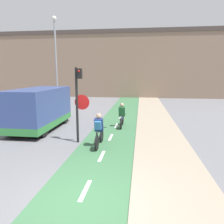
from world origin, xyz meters
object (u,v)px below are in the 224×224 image
at_px(cyclist_far, 122,116).
at_px(cyclist_near, 99,131).
at_px(street_lamp_far, 56,56).
at_px(van, 40,109).
at_px(traffic_light_pole, 79,97).

bearing_deg(cyclist_far, cyclist_near, -100.66).
distance_m(street_lamp_far, cyclist_near, 9.91).
xyz_separation_m(cyclist_near, van, (-3.90, 2.57, 0.43)).
bearing_deg(van, cyclist_near, -33.44).
bearing_deg(traffic_light_pole, cyclist_far, 62.08).
xyz_separation_m(street_lamp_far, cyclist_far, (5.54, -4.17, -3.82)).
height_order(street_lamp_far, cyclist_near, street_lamp_far).
bearing_deg(van, street_lamp_far, 100.57).
xyz_separation_m(street_lamp_far, cyclist_near, (4.86, -7.77, -3.77)).
relative_size(cyclist_far, van, 0.35).
relative_size(street_lamp_far, cyclist_near, 4.23).
relative_size(traffic_light_pole, cyclist_near, 1.94).
xyz_separation_m(cyclist_far, van, (-4.57, -1.02, 0.48)).
xyz_separation_m(cyclist_near, cyclist_far, (0.68, 3.59, -0.05)).
bearing_deg(street_lamp_far, cyclist_near, -57.94).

